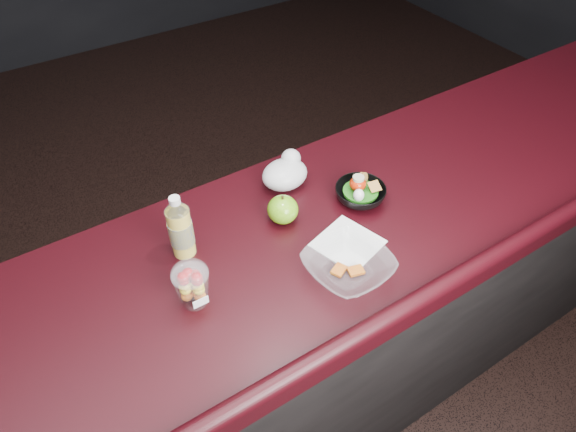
% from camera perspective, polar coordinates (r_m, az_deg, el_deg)
% --- Properties ---
extents(counter, '(4.06, 0.71, 1.02)m').
position_cam_1_polar(counter, '(1.82, -2.46, -15.12)').
color(counter, black).
rests_on(counter, ground).
extents(lemonade_bottle, '(0.07, 0.07, 0.20)m').
position_cam_1_polar(lemonade_bottle, '(1.38, -11.83, -1.58)').
color(lemonade_bottle, yellow).
rests_on(lemonade_bottle, counter).
extents(fruit_cup, '(0.09, 0.09, 0.13)m').
position_cam_1_polar(fruit_cup, '(1.28, -10.64, -7.45)').
color(fruit_cup, white).
rests_on(fruit_cup, counter).
extents(green_apple, '(0.09, 0.09, 0.09)m').
position_cam_1_polar(green_apple, '(1.47, -0.59, 0.72)').
color(green_apple, '#49890F').
rests_on(green_apple, counter).
extents(plastic_bag, '(0.15, 0.12, 0.11)m').
position_cam_1_polar(plastic_bag, '(1.59, -0.27, 4.87)').
color(plastic_bag, silver).
rests_on(plastic_bag, counter).
extents(snack_bowl, '(0.19, 0.19, 0.08)m').
position_cam_1_polar(snack_bowl, '(1.56, 8.00, 2.56)').
color(snack_bowl, black).
rests_on(snack_bowl, counter).
extents(takeout_bowl, '(0.24, 0.24, 0.05)m').
position_cam_1_polar(takeout_bowl, '(1.36, 6.69, -5.49)').
color(takeout_bowl, silver).
rests_on(takeout_bowl, counter).
extents(paper_napkin, '(0.20, 0.20, 0.00)m').
position_cam_1_polar(paper_napkin, '(1.44, 6.66, -3.04)').
color(paper_napkin, white).
rests_on(paper_napkin, counter).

